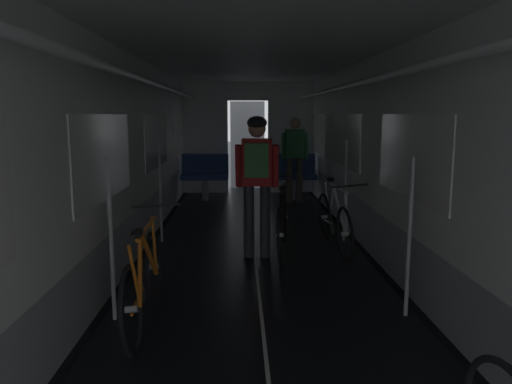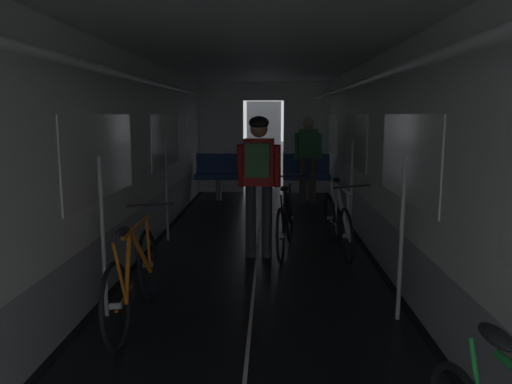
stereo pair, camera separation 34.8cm
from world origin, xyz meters
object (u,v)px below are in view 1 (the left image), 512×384
person_cyclist_aisle (257,171)px  bench_seat_far_left (205,173)px  bicycle_white (334,221)px  bench_seat_far_right (292,172)px  person_standing_near_bench (295,154)px  bicycle_orange (144,280)px  bicycle_black_in_aisle (282,222)px

person_cyclist_aisle → bench_seat_far_left: bearing=102.5°
bench_seat_far_left → bicycle_white: (1.94, -3.85, -0.18)m
bench_seat_far_right → person_standing_near_bench: (0.00, -0.38, 0.41)m
bicycle_white → person_cyclist_aisle: person_cyclist_aisle is taller
bench_seat_far_left → bicycle_white: bench_seat_far_left is taller
bench_seat_far_right → bicycle_orange: bench_seat_far_right is taller
bicycle_black_in_aisle → person_standing_near_bench: size_ratio=1.00×
bench_seat_far_left → person_standing_near_bench: size_ratio=0.58×
bench_seat_far_right → bicycle_white: bearing=-87.9°
bench_seat_far_left → bench_seat_far_right: size_ratio=1.00×
bench_seat_far_right → bicycle_black_in_aisle: (-0.54, -3.89, -0.18)m
person_standing_near_bench → bicycle_black_in_aisle: bearing=-98.8°
bicycle_orange → bicycle_black_in_aisle: bicycle_orange is taller
bicycle_orange → person_cyclist_aisle: 2.27m
bicycle_black_in_aisle → bench_seat_far_right: bearing=82.1°
bench_seat_far_left → bicycle_orange: 6.08m
bicycle_white → person_cyclist_aisle: size_ratio=0.98×
bicycle_white → person_cyclist_aisle: 1.26m
bench_seat_far_left → bicycle_black_in_aisle: 4.10m
bench_seat_far_left → person_cyclist_aisle: person_cyclist_aisle is taller
bicycle_white → person_standing_near_bench: person_standing_near_bench is taller
bicycle_black_in_aisle → person_standing_near_bench: person_standing_near_bench is taller
bicycle_white → bench_seat_far_right: bearing=92.1°
person_cyclist_aisle → bicycle_black_in_aisle: bearing=38.1°
bicycle_orange → person_standing_near_bench: person_standing_near_bench is taller
bicycle_white → bicycle_black_in_aisle: size_ratio=1.01×
person_cyclist_aisle → person_standing_near_bench: (0.88, 3.78, -0.10)m
bench_seat_far_right → person_cyclist_aisle: 4.28m
bench_seat_far_right → bicycle_white: size_ratio=0.58×
bench_seat_far_left → person_cyclist_aisle: 4.29m
bicycle_black_in_aisle → bicycle_white: bearing=3.9°
bench_seat_far_right → bicycle_white: (0.14, -3.85, -0.18)m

